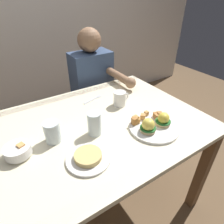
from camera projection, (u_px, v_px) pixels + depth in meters
ground_plane at (102, 198)px, 1.49m from camera, size 6.00×6.00×0.00m
dining_table at (100, 137)px, 1.14m from camera, size 1.20×0.90×0.74m
eggs_benedict_plate at (154, 125)px, 1.03m from camera, size 0.27×0.27×0.09m
fruit_bowl at (18, 151)px, 0.85m from camera, size 0.12×0.12×0.06m
coffee_mug at (120, 98)px, 1.22m from camera, size 0.11×0.08×0.09m
fork at (94, 99)px, 1.31m from camera, size 0.15×0.06×0.00m
water_glass_near at (95, 125)px, 0.97m from camera, size 0.07×0.07×0.13m
water_glass_far at (53, 133)px, 0.93m from camera, size 0.08×0.08×0.11m
side_plate at (88, 157)px, 0.84m from camera, size 0.20×0.20×0.04m
diner_person at (94, 87)px, 1.69m from camera, size 0.34×0.54×1.14m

